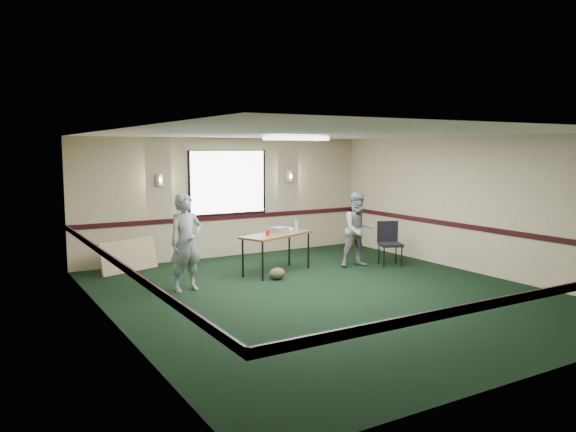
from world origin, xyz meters
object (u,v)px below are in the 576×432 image
projector (279,230)px  person_left (186,243)px  folding_table (277,237)px  person_right (359,230)px  conference_chair (389,240)px

projector → person_left: bearing=174.0°
projector → person_left: (-2.17, -0.57, 0.01)m
folding_table → person_right: size_ratio=1.08×
projector → person_left: 2.24m
projector → conference_chair: (2.32, -0.66, -0.30)m
conference_chair → person_right: size_ratio=0.59×
folding_table → person_left: (-2.05, -0.45, 0.12)m
folding_table → person_right: (1.76, -0.35, 0.05)m
person_right → folding_table: bearing=178.6°
conference_chair → folding_table: bearing=-168.7°
person_right → conference_chair: bearing=-5.0°
person_right → projector: bearing=173.7°
conference_chair → person_right: person_right is taller
conference_chair → person_left: person_left is taller
person_left → person_right: (3.81, 0.10, -0.06)m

